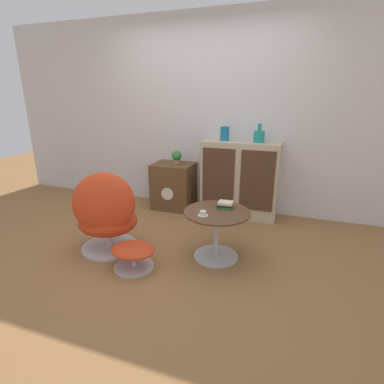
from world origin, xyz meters
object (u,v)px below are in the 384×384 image
object	(u,v)px
tv_console	(174,186)
egg_chair	(106,214)
coffee_table	(217,228)
vase_leftmost	(225,134)
teacup	(203,214)
ottoman	(133,253)
potted_plant	(177,157)
book_stack	(225,205)
vase_inner_left	(259,136)
sideboard	(240,179)

from	to	relation	value
tv_console	egg_chair	size ratio (longest dim) A/B	0.74
coffee_table	vase_leftmost	world-z (taller)	vase_leftmost
teacup	ottoman	bearing A→B (deg)	-152.76
tv_console	teacup	world-z (taller)	tv_console
teacup	coffee_table	bearing A→B (deg)	57.04
tv_console	potted_plant	xyz separation A→B (m)	(0.05, 0.00, 0.43)
teacup	book_stack	distance (m)	0.31
ottoman	book_stack	xyz separation A→B (m)	(0.73, 0.57, 0.37)
ottoman	potted_plant	distance (m)	1.74
ottoman	teacup	world-z (taller)	teacup
coffee_table	potted_plant	size ratio (longest dim) A/B	3.37
tv_console	potted_plant	bearing A→B (deg)	0.47
tv_console	egg_chair	bearing A→B (deg)	-95.97
coffee_table	egg_chair	bearing A→B (deg)	-167.41
vase_inner_left	sideboard	bearing A→B (deg)	-178.95
tv_console	ottoman	world-z (taller)	tv_console
vase_leftmost	egg_chair	bearing A→B (deg)	-120.77
egg_chair	book_stack	xyz separation A→B (m)	(1.15, 0.37, 0.11)
egg_chair	potted_plant	size ratio (longest dim) A/B	4.58
book_stack	ottoman	bearing A→B (deg)	-141.90
sideboard	potted_plant	world-z (taller)	sideboard
sideboard	teacup	distance (m)	1.35
potted_plant	vase_leftmost	bearing A→B (deg)	2.84
sideboard	tv_console	distance (m)	0.96
vase_leftmost	teacup	size ratio (longest dim) A/B	1.84
potted_plant	book_stack	distance (m)	1.43
ottoman	coffee_table	distance (m)	0.84
egg_chair	coffee_table	bearing A→B (deg)	12.59
egg_chair	coffee_table	distance (m)	1.13
vase_leftmost	vase_inner_left	world-z (taller)	vase_inner_left
vase_leftmost	book_stack	bearing A→B (deg)	-75.21
teacup	vase_inner_left	bearing A→B (deg)	77.56
coffee_table	sideboard	bearing A→B (deg)	90.45
egg_chair	vase_inner_left	size ratio (longest dim) A/B	3.79
potted_plant	teacup	size ratio (longest dim) A/B	1.95
tv_console	book_stack	size ratio (longest dim) A/B	4.12
vase_inner_left	potted_plant	bearing A→B (deg)	-178.29
ottoman	vase_inner_left	xyz separation A→B (m)	(0.89, 1.66, 0.93)
egg_chair	sideboard	bearing A→B (deg)	52.97
sideboard	teacup	bearing A→B (deg)	-93.69
sideboard	tv_console	xyz separation A→B (m)	(-0.94, -0.03, -0.18)
coffee_table	book_stack	bearing A→B (deg)	68.58
coffee_table	vase_inner_left	bearing A→B (deg)	80.48
vase_leftmost	potted_plant	xyz separation A→B (m)	(-0.66, -0.03, -0.34)
tv_console	teacup	distance (m)	1.58
book_stack	potted_plant	bearing A→B (deg)	132.14
vase_inner_left	egg_chair	bearing A→B (deg)	-131.93
tv_console	vase_inner_left	world-z (taller)	vase_inner_left
tv_console	ottoman	distance (m)	1.65
potted_plant	teacup	xyz separation A→B (m)	(0.80, -1.32, -0.23)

